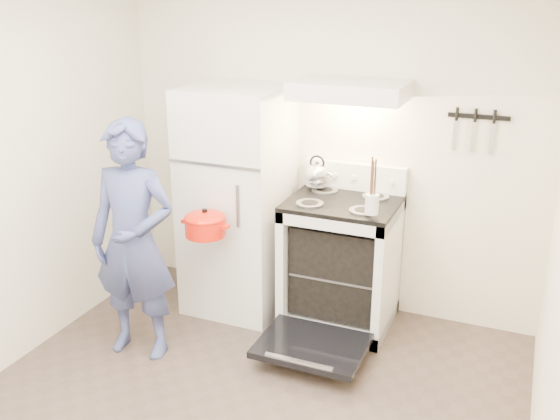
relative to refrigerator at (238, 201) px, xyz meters
The scene contains 14 objects.
back_wall 0.79m from the refrigerator, 31.11° to the left, with size 3.20×0.02×2.50m, color beige.
refrigerator is the anchor object (origin of this frame).
stove_body 0.90m from the refrigerator, ahead, with size 0.76×0.65×0.92m, color silver.
cooktop 0.81m from the refrigerator, ahead, with size 0.76×0.65×0.03m, color black.
backsplash 0.89m from the refrigerator, 20.94° to the left, with size 0.76×0.07×0.20m, color silver.
oven_door 1.23m from the refrigerator, 35.13° to the right, with size 0.70×0.54×0.04m, color black.
oven_rack 0.91m from the refrigerator, ahead, with size 0.60×0.52×0.01m, color slate.
range_hood 1.19m from the refrigerator, ahead, with size 0.76×0.50×0.12m, color silver.
knife_strip 1.81m from the refrigerator, 11.61° to the left, with size 0.40×0.02×0.03m, color black.
pizza_stone 0.97m from the refrigerator, ahead, with size 0.35×0.35×0.02m, color #8B674A.
tea_kettle 0.63m from the refrigerator, 20.26° to the left, with size 0.21×0.17×0.26m, color silver, non-canonical shape.
utensil_jar 1.12m from the refrigerator, 12.27° to the right, with size 0.09×0.09×0.13m, color silver.
person 0.93m from the refrigerator, 110.44° to the right, with size 0.59×0.38×1.61m, color navy.
dutch_oven 0.52m from the refrigerator, 88.73° to the right, with size 0.35×0.28×0.23m, color red, non-canonical shape.
Camera 1 is at (1.41, -2.50, 2.36)m, focal length 40.00 mm.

